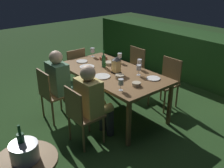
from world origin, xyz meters
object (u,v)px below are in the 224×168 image
(plate_a, at_px, (87,67))
(bowl_bread, at_px, (136,84))
(wine_glass_c, at_px, (140,62))
(wine_glass_e, at_px, (121,83))
(lantern_centerpiece, at_px, (116,64))
(plate_c, at_px, (153,78))
(wine_glass_b, at_px, (120,56))
(green_bottle_on_table, at_px, (104,61))
(person_in_green, at_px, (62,81))
(chair_side_left_b, at_px, (81,113))
(bowl_olives, at_px, (103,58))
(bowl_salad, at_px, (109,63))
(bowl_dip, at_px, (120,77))
(chair_side_right_a, at_px, (133,67))
(chair_side_right_b, at_px, (167,80))
(dining_table, at_px, (112,74))
(chair_side_left_a, at_px, (52,92))
(ice_bucket, at_px, (24,150))
(chair_head_near, at_px, (74,67))
(wine_glass_a, at_px, (139,68))
(person_in_mustard, at_px, (93,99))
(plate_d, at_px, (102,76))
(plate_b, at_px, (82,61))

(plate_a, distance_m, bowl_bread, 1.10)
(wine_glass_c, height_order, wine_glass_e, same)
(lantern_centerpiece, distance_m, plate_c, 0.64)
(wine_glass_b, distance_m, plate_a, 0.63)
(green_bottle_on_table, height_order, plate_a, green_bottle_on_table)
(person_in_green, bearing_deg, chair_side_left_b, -12.84)
(plate_c, distance_m, bowl_olives, 1.21)
(lantern_centerpiece, distance_m, bowl_salad, 0.44)
(chair_side_left_b, xyz_separation_m, wine_glass_e, (0.21, 0.53, 0.38))
(green_bottle_on_table, bearing_deg, bowl_dip, -12.50)
(chair_side_right_a, xyz_separation_m, chair_side_left_b, (0.86, -1.80, 0.00))
(plate_c, bearing_deg, bowl_dip, -131.60)
(chair_side_right_b, height_order, chair_side_right_a, same)
(lantern_centerpiece, xyz_separation_m, plate_c, (0.56, 0.27, -0.14))
(dining_table, relative_size, chair_side_left_b, 2.19)
(chair_side_left_a, distance_m, ice_bucket, 1.86)
(chair_head_near, height_order, bowl_dip, chair_head_near)
(dining_table, distance_m, wine_glass_a, 0.48)
(chair_side_right_b, distance_m, wine_glass_c, 0.64)
(chair_head_near, relative_size, ice_bucket, 2.53)
(chair_side_right_a, relative_size, chair_side_left_b, 1.00)
(wine_glass_b, bearing_deg, wine_glass_e, -40.42)
(ice_bucket, bearing_deg, dining_table, 119.34)
(plate_c, relative_size, bowl_bread, 1.64)
(wine_glass_c, distance_m, bowl_bread, 0.70)
(chair_side_right_b, relative_size, bowl_salad, 5.42)
(plate_c, bearing_deg, dining_table, -156.03)
(chair_head_near, height_order, ice_bucket, ice_bucket)
(wine_glass_b, distance_m, bowl_olives, 0.34)
(chair_side_right_b, bearing_deg, bowl_olives, -147.61)
(person_in_mustard, relative_size, ice_bucket, 3.35)
(person_in_mustard, height_order, bowl_dip, person_in_mustard)
(plate_d, bearing_deg, plate_c, 44.23)
(lantern_centerpiece, bearing_deg, wine_glass_c, 73.79)
(chair_side_left_a, xyz_separation_m, plate_a, (0.00, 0.70, 0.27))
(chair_side_right_a, height_order, chair_head_near, same)
(lantern_centerpiece, xyz_separation_m, wine_glass_e, (0.55, -0.39, -0.03))
(chair_side_left_a, bearing_deg, lantern_centerpiece, 60.90)
(bowl_dip, bearing_deg, person_in_mustard, -78.36)
(green_bottle_on_table, xyz_separation_m, ice_bucket, (1.34, -1.96, -0.07))
(plate_b, bearing_deg, person_in_green, -63.58)
(wine_glass_c, distance_m, plate_a, 0.90)
(chair_head_near, height_order, wine_glass_e, wine_glass_e)
(person_in_mustard, distance_m, bowl_bread, 0.67)
(dining_table, bearing_deg, chair_head_near, 180.00)
(plate_c, height_order, plate_d, same)
(chair_head_near, bearing_deg, wine_glass_e, -11.31)
(person_in_mustard, height_order, lantern_centerpiece, person_in_mustard)
(plate_a, bearing_deg, person_in_mustard, -30.37)
(person_in_green, xyz_separation_m, bowl_salad, (0.12, 0.89, 0.14))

